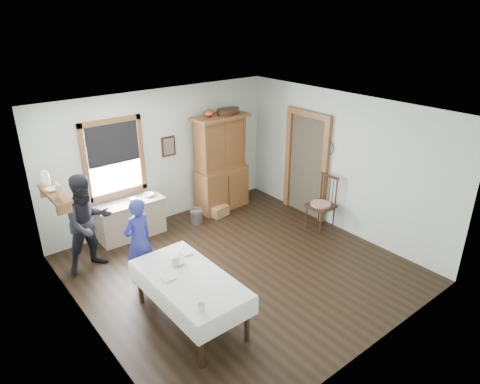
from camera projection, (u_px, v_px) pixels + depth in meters
The scene contains 20 objects.
room at pixel (240, 197), 6.77m from camera, with size 5.01×5.01×2.70m.
window at pixel (114, 154), 7.84m from camera, with size 1.18×0.07×1.48m.
doorway at pixel (306, 161), 8.86m from camera, with size 0.09×1.14×2.22m.
wall_shelf at pixel (53, 191), 6.42m from camera, with size 0.24×1.00×0.44m.
framed_picture at pixel (169, 146), 8.53m from camera, with size 0.30×0.04×0.40m, color #382213.
rug_beater at pixel (329, 142), 8.25m from camera, with size 0.27×0.27×0.01m, color black.
work_counter at pixel (132, 219), 8.20m from camera, with size 1.28×0.49×0.74m, color tan.
china_hutch at pixel (221, 163), 9.14m from camera, with size 1.22×0.58×2.07m, color brown.
dining_table at pixel (190, 299), 5.97m from camera, with size 0.97×1.84×0.73m, color silver.
spindle_chair at pixel (321, 203), 8.41m from camera, with size 0.51×0.51×1.12m, color #382213.
pail at pixel (197, 217), 8.80m from camera, with size 0.25×0.25×0.27m, color gray.
wicker_basket at pixel (219, 211), 9.12m from camera, with size 0.37×0.26×0.22m, color #977144.
woman_blue at pixel (139, 244), 6.78m from camera, with size 0.49×0.32×1.33m, color navy.
figure_dark at pixel (89, 226), 7.06m from camera, with size 0.76×0.59×1.57m, color black.
table_cup_a at pixel (176, 263), 6.07m from camera, with size 0.12×0.12×0.09m, color white.
table_cup_b at pixel (201, 307), 5.16m from camera, with size 0.11×0.11×0.10m, color white.
table_bowl at pixel (178, 262), 6.11m from camera, with size 0.23×0.23×0.06m, color white.
counter_book at pixel (134, 203), 8.00m from camera, with size 0.15×0.21×0.02m, color brown.
counter_bowl at pixel (148, 195), 8.26m from camera, with size 0.21×0.21×0.07m, color white.
shelf_bowl at pixel (53, 189), 6.42m from camera, with size 0.22×0.22×0.05m, color white.
Camera 1 is at (-3.87, -4.81, 4.13)m, focal length 32.00 mm.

